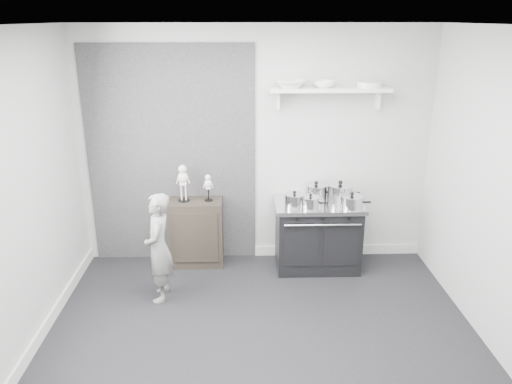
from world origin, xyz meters
TOP-DOWN VIEW (x-y plane):
  - ground at (0.00, 0.00)m, footprint 4.00×4.00m
  - room_shell at (-0.09, 0.15)m, footprint 4.02×3.62m
  - wall_shelf at (0.80, 1.68)m, footprint 1.30×0.26m
  - stove at (0.71, 1.48)m, footprint 0.98×0.62m
  - side_cabinet at (-0.68, 1.61)m, footprint 0.60×0.35m
  - child at (-1.00, 0.84)m, footprint 0.28×0.42m
  - pot_front_left at (0.42, 1.37)m, footprint 0.31×0.22m
  - pot_back_left at (0.69, 1.63)m, footprint 0.34×0.25m
  - pot_back_right at (0.95, 1.56)m, footprint 0.37×0.28m
  - pot_front_right at (1.04, 1.32)m, footprint 0.34×0.25m
  - pot_front_center at (0.59, 1.32)m, footprint 0.29×0.20m
  - skeleton_full at (-0.81, 1.61)m, footprint 0.14×0.09m
  - skeleton_torso at (-0.53, 1.61)m, footprint 0.10×0.06m
  - bowl_large at (0.37, 1.67)m, footprint 0.34×0.34m
  - bowl_small at (0.74, 1.67)m, footprint 0.23×0.23m
  - plate_stack at (1.22, 1.67)m, footprint 0.26×0.26m

SIDE VIEW (x-z plane):
  - ground at x=0.00m, z-range 0.00..0.00m
  - side_cabinet at x=-0.68m, z-range 0.00..0.78m
  - stove at x=0.71m, z-range 0.00..0.79m
  - child at x=-1.00m, z-range 0.00..1.14m
  - pot_front_center at x=0.59m, z-range 0.77..0.94m
  - pot_front_right at x=1.04m, z-range 0.77..0.95m
  - pot_front_left at x=0.42m, z-range 0.77..0.96m
  - pot_back_left at x=0.69m, z-range 0.77..0.98m
  - pot_back_right at x=0.95m, z-range 0.77..1.00m
  - skeleton_torso at x=-0.53m, z-range 0.78..1.14m
  - skeleton_full at x=-0.81m, z-range 0.78..1.27m
  - room_shell at x=-0.09m, z-range 0.28..2.99m
  - wall_shelf at x=0.80m, z-range 1.89..2.13m
  - plate_stack at x=1.22m, z-range 2.04..2.10m
  - bowl_small at x=0.74m, z-range 2.04..2.11m
  - bowl_large at x=0.37m, z-range 2.04..2.12m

